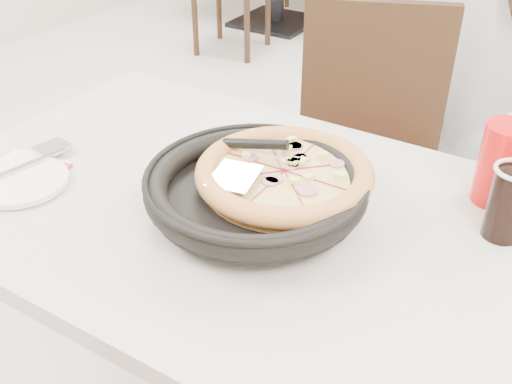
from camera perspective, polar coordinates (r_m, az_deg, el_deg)
The scene contains 12 objects.
floor at distance 1.97m, azimuth 6.37°, elevation -12.17°, with size 7.00×7.00×0.00m, color #A9A9A5.
main_table at distance 1.41m, azimuth -2.44°, elevation -13.30°, with size 1.20×0.80×0.75m, color beige, non-canonical shape.
chair_far at distance 1.74m, azimuth 10.13°, elevation 0.53°, with size 0.42×0.42×0.95m, color black, non-canonical shape.
trivet at distance 1.15m, azimuth 1.19°, elevation -0.18°, with size 0.13×0.13×0.04m, color black.
pizza_pan at distance 1.10m, azimuth 0.00°, elevation -0.35°, with size 0.38×0.38×0.01m, color black.
pizza at distance 1.11m, azimuth 2.70°, elevation 1.09°, with size 0.30×0.30×0.02m, color #DB9552.
pizza_server at distance 1.06m, azimuth -2.06°, elevation 1.53°, with size 0.08×0.10×0.00m, color silver.
napkin at distance 1.34m, azimuth -21.53°, elevation 1.76°, with size 0.15×0.15×0.00m, color white.
side_plate at distance 1.29m, azimuth -21.44°, elevation 0.90°, with size 0.18×0.18×0.01m, color white.
fork at distance 1.33m, azimuth -20.80°, elevation 2.51°, with size 0.02×0.17×0.00m, color silver.
cola_glass at distance 1.12m, azimuth 22.86°, elevation -1.15°, with size 0.07×0.07×0.13m, color black.
red_cup at distance 1.21m, azimuth 22.44°, elevation 2.47°, with size 0.09×0.09×0.16m, color red.
Camera 1 is at (0.54, -1.28, 1.40)m, focal length 42.00 mm.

